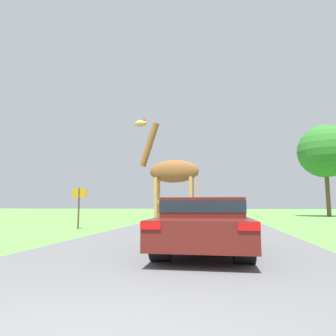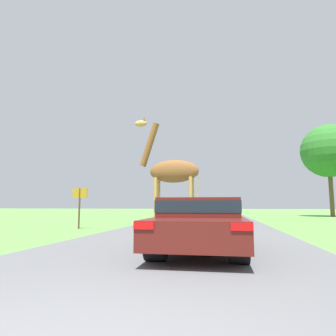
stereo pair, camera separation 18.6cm
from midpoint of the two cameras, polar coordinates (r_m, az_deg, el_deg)
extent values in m
cube|color=#5B5B5E|center=(31.73, 8.15, -8.91)|extent=(7.09, 120.00, 0.00)
cylinder|color=tan|center=(12.78, -1.99, -6.81)|extent=(0.15, 0.15, 2.25)
cylinder|color=#2D2319|center=(12.82, -2.01, -11.63)|extent=(0.19, 0.19, 0.09)
cylinder|color=tan|center=(13.29, -1.40, -6.82)|extent=(0.15, 0.15, 2.25)
cylinder|color=#2D2319|center=(13.33, -1.42, -11.46)|extent=(0.19, 0.19, 0.09)
cylinder|color=tan|center=(12.48, 4.77, -6.78)|extent=(0.15, 0.15, 2.25)
cylinder|color=#2D2319|center=(12.52, 4.82, -11.72)|extent=(0.19, 0.19, 0.09)
cylinder|color=tan|center=(13.00, 5.10, -6.79)|extent=(0.15, 0.15, 2.25)
cylinder|color=#2D2319|center=(13.04, 5.16, -11.53)|extent=(0.19, 0.19, 0.09)
ellipsoid|color=brown|center=(12.95, 1.57, -0.63)|extent=(2.19, 0.74, 0.98)
cylinder|color=brown|center=(13.40, -3.16, 4.45)|extent=(0.91, 0.34, 1.99)
ellipsoid|color=tan|center=(13.76, -4.84, 8.44)|extent=(0.57, 0.27, 0.30)
cylinder|color=tan|center=(12.73, 6.11, -3.28)|extent=(0.05, 0.05, 1.24)
cone|color=brown|center=(13.71, -4.23, 9.49)|extent=(0.07, 0.07, 0.16)
cone|color=brown|center=(13.83, -4.07, 9.34)|extent=(0.07, 0.07, 0.16)
cube|color=#561914|center=(7.14, 6.98, -11.25)|extent=(1.93, 4.41, 0.53)
cube|color=#561914|center=(7.12, 6.92, -7.43)|extent=(1.74, 1.98, 0.42)
cube|color=#19232D|center=(7.12, 6.92, -7.26)|extent=(1.76, 2.00, 0.25)
cube|color=red|center=(5.05, -3.59, -10.89)|extent=(0.35, 0.03, 0.13)
cube|color=red|center=(4.93, 14.98, -10.76)|extent=(0.35, 0.03, 0.13)
cylinder|color=black|center=(8.55, 2.17, -12.06)|extent=(0.39, 0.64, 0.64)
cylinder|color=black|center=(8.48, 12.82, -11.94)|extent=(0.39, 0.64, 0.64)
cylinder|color=black|center=(5.95, -1.37, -14.26)|extent=(0.39, 0.64, 0.64)
cylinder|color=black|center=(5.85, 14.14, -14.18)|extent=(0.39, 0.64, 0.64)
cube|color=#144C28|center=(17.53, 9.34, -8.79)|extent=(1.98, 4.47, 0.54)
cube|color=#144C28|center=(17.52, 9.31, -6.98)|extent=(1.78, 2.01, 0.57)
cube|color=#19232D|center=(17.52, 9.31, -6.89)|extent=(1.80, 2.03, 0.34)
cube|color=red|center=(15.31, 6.17, -8.39)|extent=(0.36, 0.03, 0.13)
cube|color=red|center=(15.29, 12.31, -8.27)|extent=(0.36, 0.03, 0.13)
cylinder|color=black|center=(18.90, 6.97, -9.39)|extent=(0.40, 0.57, 0.57)
cylinder|color=black|center=(18.89, 11.84, -9.29)|extent=(0.40, 0.57, 0.57)
cylinder|color=black|center=(16.23, 6.47, -9.79)|extent=(0.40, 0.57, 0.57)
cylinder|color=black|center=(16.21, 12.15, -9.68)|extent=(0.40, 0.57, 0.57)
cube|color=black|center=(28.35, 9.30, -8.06)|extent=(1.80, 4.03, 0.51)
cube|color=black|center=(28.34, 9.28, -7.13)|extent=(1.62, 1.81, 0.40)
cube|color=#19232D|center=(28.34, 9.28, -7.09)|extent=(1.64, 1.83, 0.24)
cube|color=red|center=(26.34, 7.62, -7.77)|extent=(0.32, 0.03, 0.12)
cube|color=red|center=(26.32, 10.85, -7.71)|extent=(0.32, 0.03, 0.12)
cylinder|color=black|center=(29.58, 7.92, -8.44)|extent=(0.36, 0.64, 0.64)
cylinder|color=black|center=(29.56, 10.74, -8.39)|extent=(0.36, 0.64, 0.64)
cylinder|color=black|center=(27.16, 7.74, -8.57)|extent=(0.36, 0.64, 0.64)
cylinder|color=black|center=(27.14, 10.81, -8.52)|extent=(0.36, 0.64, 0.64)
cylinder|color=brown|center=(31.26, 28.77, -3.25)|extent=(0.38, 0.38, 5.34)
sphere|color=#2D7028|center=(31.62, 28.41, 2.91)|extent=(4.92, 4.92, 4.92)
cylinder|color=#4C3823|center=(14.22, -16.18, -7.41)|extent=(0.08, 0.08, 1.83)
cube|color=#B27F19|center=(14.23, -16.09, -4.62)|extent=(0.70, 0.04, 0.44)
camera|label=1|loc=(0.09, -89.59, -0.05)|focal=32.00mm
camera|label=2|loc=(0.09, 90.41, 0.05)|focal=32.00mm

